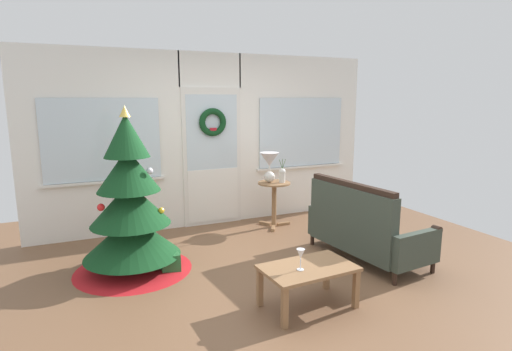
# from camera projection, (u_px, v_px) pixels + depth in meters

# --- Properties ---
(ground_plane) EXTENTS (6.76, 6.76, 0.00)m
(ground_plane) POSITION_uv_depth(u_px,v_px,m) (272.00, 274.00, 4.52)
(ground_plane) COLOR brown
(back_wall_with_door) EXTENTS (5.20, 0.19, 2.55)m
(back_wall_with_door) POSITION_uv_depth(u_px,v_px,m) (211.00, 140.00, 6.15)
(back_wall_with_door) COLOR white
(back_wall_with_door) RESTS_ON ground
(christmas_tree) EXTENTS (1.29, 1.29, 1.82)m
(christmas_tree) POSITION_uv_depth(u_px,v_px,m) (131.00, 213.00, 4.51)
(christmas_tree) COLOR #4C331E
(christmas_tree) RESTS_ON ground
(settee_sofa) EXTENTS (0.85, 1.56, 0.96)m
(settee_sofa) POSITION_uv_depth(u_px,v_px,m) (362.00, 229.00, 4.86)
(settee_sofa) COLOR black
(settee_sofa) RESTS_ON ground
(side_table) EXTENTS (0.50, 0.48, 0.68)m
(side_table) POSITION_uv_depth(u_px,v_px,m) (274.00, 195.00, 6.10)
(side_table) COLOR #8E6642
(side_table) RESTS_ON ground
(table_lamp) EXTENTS (0.28, 0.28, 0.44)m
(table_lamp) POSITION_uv_depth(u_px,v_px,m) (269.00, 163.00, 6.03)
(table_lamp) COLOR silver
(table_lamp) RESTS_ON side_table
(flower_vase) EXTENTS (0.11, 0.10, 0.35)m
(flower_vase) POSITION_uv_depth(u_px,v_px,m) (282.00, 175.00, 6.03)
(flower_vase) COLOR beige
(flower_vase) RESTS_ON side_table
(coffee_table) EXTENTS (0.87, 0.57, 0.39)m
(coffee_table) POSITION_uv_depth(u_px,v_px,m) (308.00, 272.00, 3.75)
(coffee_table) COLOR #8E6642
(coffee_table) RESTS_ON ground
(wine_glass) EXTENTS (0.08, 0.08, 0.20)m
(wine_glass) POSITION_uv_depth(u_px,v_px,m) (301.00, 255.00, 3.64)
(wine_glass) COLOR silver
(wine_glass) RESTS_ON coffee_table
(gift_box) EXTENTS (0.21, 0.19, 0.21)m
(gift_box) POSITION_uv_depth(u_px,v_px,m) (170.00, 263.00, 4.56)
(gift_box) COLOR #266633
(gift_box) RESTS_ON ground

